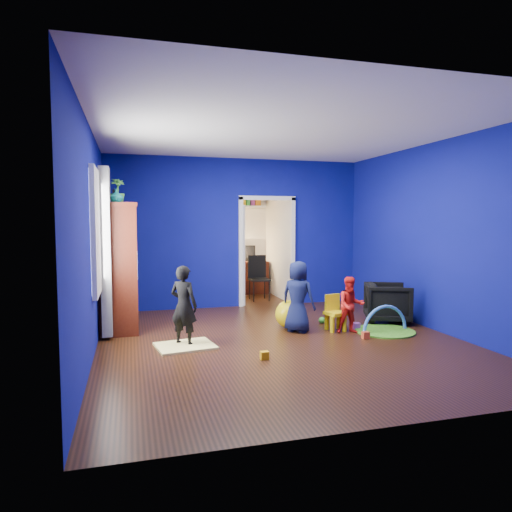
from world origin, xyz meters
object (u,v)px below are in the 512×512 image
object	(u,v)px
kid_chair	(336,315)
folding_chair	(259,279)
armchair	(388,303)
play_mat	(385,331)
crt_tv	(121,264)
study_desk	(248,277)
toddler_red	(351,305)
child_black	(184,305)
tv_armoire	(119,267)
hopper_ball	(289,314)
vase	(116,196)
child_navy	(298,296)

from	to	relation	value
kid_chair	folding_chair	distance (m)	2.94
armchair	play_mat	world-z (taller)	armchair
kid_chair	crt_tv	bearing A→B (deg)	146.80
crt_tv	study_desk	size ratio (longest dim) A/B	0.80
toddler_red	kid_chair	xyz separation A→B (m)	(-0.15, 0.20, -0.18)
child_black	tv_armoire	xyz separation A→B (m)	(-0.87, 1.20, 0.43)
kid_chair	study_desk	distance (m)	3.88
armchair	folding_chair	xyz separation A→B (m)	(-1.50, 2.59, 0.13)
tv_armoire	play_mat	bearing A→B (deg)	-18.11
tv_armoire	crt_tv	bearing A→B (deg)	0.00
armchair	hopper_ball	distance (m)	1.74
crt_tv	play_mat	bearing A→B (deg)	-18.28
hopper_ball	play_mat	xyz separation A→B (m)	(1.33, -0.63, -0.21)
armchair	study_desk	size ratio (longest dim) A/B	0.82
tv_armoire	kid_chair	xyz separation A→B (m)	(3.22, -0.99, -0.73)
vase	hopper_ball	size ratio (longest dim) A/B	0.44
kid_chair	vase	bearing A→B (deg)	152.00
crt_tv	kid_chair	xyz separation A→B (m)	(3.18, -0.99, -0.77)
child_black	hopper_ball	bearing A→B (deg)	-123.42
child_black	kid_chair	size ratio (longest dim) A/B	2.19
toddler_red	kid_chair	bearing A→B (deg)	137.64
study_desk	folding_chair	xyz separation A→B (m)	(0.00, -0.96, 0.09)
kid_chair	folding_chair	world-z (taller)	folding_chair
toddler_red	hopper_ball	distance (m)	0.98
crt_tv	study_desk	bearing A→B (deg)	45.94
child_black	vase	bearing A→B (deg)	-7.34
crt_tv	kid_chair	size ratio (longest dim) A/B	1.40
folding_chair	study_desk	bearing A→B (deg)	90.00
vase	armchair	bearing A→B (deg)	-5.06
child_black	folding_chair	distance (m)	3.67
toddler_red	play_mat	distance (m)	0.69
toddler_red	play_mat	xyz separation A→B (m)	(0.54, -0.08, -0.42)
tv_armoire	hopper_ball	bearing A→B (deg)	-14.19
folding_chair	child_black	bearing A→B (deg)	-122.10
study_desk	hopper_ball	bearing A→B (deg)	-93.82
armchair	child_navy	bearing A→B (deg)	120.08
vase	play_mat	bearing A→B (deg)	-14.05
tv_armoire	crt_tv	distance (m)	0.06
kid_chair	folding_chair	bearing A→B (deg)	82.09
crt_tv	kid_chair	bearing A→B (deg)	-17.38
kid_chair	play_mat	xyz separation A→B (m)	(0.69, -0.28, -0.24)
kid_chair	play_mat	size ratio (longest dim) A/B	0.56
toddler_red	vase	size ratio (longest dim) A/B	4.42
vase	child_black	bearing A→B (deg)	-46.16
tv_armoire	crt_tv	xyz separation A→B (m)	(0.04, 0.00, 0.04)
crt_tv	child_black	bearing A→B (deg)	-55.51
tv_armoire	play_mat	xyz separation A→B (m)	(3.91, -1.28, -0.97)
toddler_red	study_desk	size ratio (longest dim) A/B	0.97
child_navy	toddler_red	size ratio (longest dim) A/B	1.27
vase	folding_chair	world-z (taller)	vase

